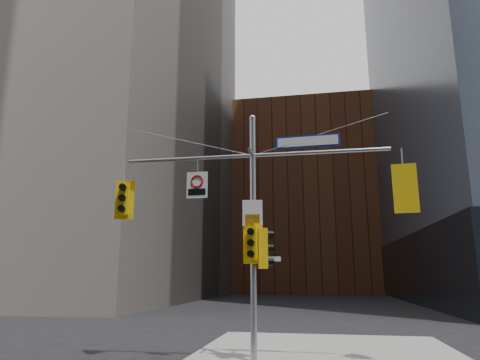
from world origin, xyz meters
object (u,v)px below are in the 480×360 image
(traffic_light_west_arm, at_px, (124,199))
(regulatory_sign_arm, at_px, (197,184))
(signal_assembly, at_px, (253,207))
(traffic_light_east_arm, at_px, (405,189))
(traffic_light_pole_side, at_px, (265,248))
(street_sign_blade, at_px, (307,141))
(traffic_light_pole_front, at_px, (252,243))

(traffic_light_west_arm, distance_m, regulatory_sign_arm, 2.42)
(signal_assembly, height_order, regulatory_sign_arm, signal_assembly)
(traffic_light_east_arm, xyz_separation_m, traffic_light_pole_side, (-3.96, 0.02, -1.59))
(traffic_light_west_arm, height_order, street_sign_blade, street_sign_blade)
(traffic_light_pole_side, distance_m, traffic_light_pole_front, 0.45)
(signal_assembly, distance_m, regulatory_sign_arm, 1.88)
(regulatory_sign_arm, bearing_deg, street_sign_blade, 0.53)
(signal_assembly, distance_m, traffic_light_east_arm, 4.30)
(traffic_light_east_arm, relative_size, traffic_light_pole_front, 1.20)
(traffic_light_pole_front, xyz_separation_m, regulatory_sign_arm, (-1.72, 0.25, 1.83))
(traffic_light_west_arm, distance_m, street_sign_blade, 5.97)
(traffic_light_west_arm, xyz_separation_m, traffic_light_pole_front, (4.12, -0.28, -1.45))
(traffic_light_pole_front, relative_size, street_sign_blade, 0.61)
(traffic_light_west_arm, relative_size, street_sign_blade, 0.66)
(traffic_light_pole_side, height_order, regulatory_sign_arm, regulatory_sign_arm)
(signal_assembly, relative_size, traffic_light_pole_side, 6.99)
(traffic_light_pole_front, bearing_deg, signal_assembly, 90.43)
(signal_assembly, bearing_deg, traffic_light_east_arm, 0.01)
(street_sign_blade, height_order, regulatory_sign_arm, street_sign_blade)
(traffic_light_pole_side, height_order, traffic_light_pole_front, traffic_light_pole_front)
(traffic_light_west_arm, bearing_deg, traffic_light_pole_side, -12.82)
(signal_assembly, height_order, traffic_light_west_arm, signal_assembly)
(street_sign_blade, relative_size, regulatory_sign_arm, 2.33)
(traffic_light_pole_side, bearing_deg, regulatory_sign_arm, 79.47)
(regulatory_sign_arm, bearing_deg, signal_assembly, 0.80)
(signal_assembly, bearing_deg, street_sign_blade, 0.12)
(regulatory_sign_arm, bearing_deg, traffic_light_pole_side, 1.16)
(signal_assembly, relative_size, street_sign_blade, 4.22)
(signal_assembly, distance_m, traffic_light_pole_side, 1.25)
(signal_assembly, distance_m, traffic_light_pole_front, 1.10)
(regulatory_sign_arm, bearing_deg, traffic_light_east_arm, 0.33)
(traffic_light_pole_side, bearing_deg, traffic_light_east_arm, -101.80)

